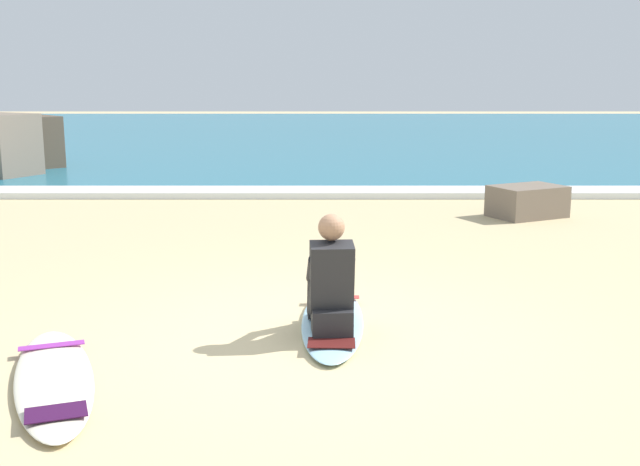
{
  "coord_description": "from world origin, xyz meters",
  "views": [
    {
      "loc": [
        0.11,
        -5.9,
        2.08
      ],
      "look_at": [
        0.11,
        1.61,
        0.55
      ],
      "focal_mm": 43.58,
      "sensor_mm": 36.0,
      "label": 1
    }
  ],
  "objects_px": {
    "surfboard_main": "(332,321)",
    "surfer_seated": "(331,285)",
    "shoreline_rock": "(527,201)",
    "surfboard_spare_near": "(54,378)"
  },
  "relations": [
    {
      "from": "surfboard_main",
      "to": "surfer_seated",
      "type": "xyz_separation_m",
      "value": [
        -0.02,
        -0.32,
        0.4
      ]
    },
    {
      "from": "surfboard_main",
      "to": "shoreline_rock",
      "type": "distance_m",
      "value": 5.94
    },
    {
      "from": "shoreline_rock",
      "to": "surfboard_spare_near",
      "type": "bearing_deg",
      "value": -127.56
    },
    {
      "from": "surfer_seated",
      "to": "shoreline_rock",
      "type": "distance_m",
      "value": 6.23
    },
    {
      "from": "surfboard_main",
      "to": "surfboard_spare_near",
      "type": "distance_m",
      "value": 2.32
    },
    {
      "from": "surfer_seated",
      "to": "surfboard_spare_near",
      "type": "distance_m",
      "value": 2.18
    },
    {
      "from": "surfboard_main",
      "to": "surfboard_spare_near",
      "type": "height_order",
      "value": "same"
    },
    {
      "from": "surfboard_main",
      "to": "surfboard_spare_near",
      "type": "relative_size",
      "value": 0.98
    },
    {
      "from": "surfboard_main",
      "to": "surfboard_spare_near",
      "type": "xyz_separation_m",
      "value": [
        -1.94,
        -1.28,
        -0.0
      ]
    },
    {
      "from": "surfer_seated",
      "to": "surfboard_spare_near",
      "type": "relative_size",
      "value": 0.44
    }
  ]
}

